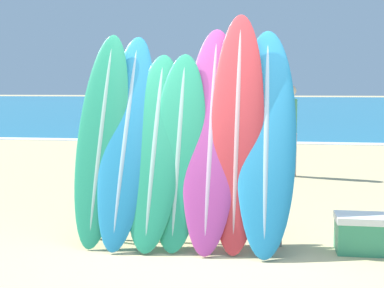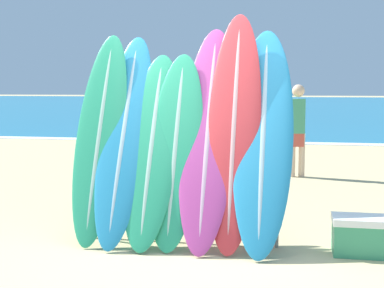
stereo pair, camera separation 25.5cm
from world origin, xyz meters
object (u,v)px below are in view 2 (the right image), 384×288
surfboard_slot_3 (176,148)px  surfboard_slot_5 (234,127)px  surfboard_rack (178,195)px  surfboard_slot_2 (152,147)px  person_near_water (298,127)px  person_mid_beach (226,109)px  surfboard_slot_4 (208,134)px  surfboard_slot_0 (100,135)px  cooler_box (363,235)px  surfboard_slot_1 (124,136)px  surfboard_slot_6 (263,136)px

surfboard_slot_3 → surfboard_slot_5: bearing=8.6°
surfboard_rack → surfboard_slot_2: (-0.27, 0.01, 0.49)m
person_near_water → person_mid_beach: size_ratio=0.90×
surfboard_slot_3 → surfboard_slot_4: surfboard_slot_4 is taller
surfboard_rack → surfboard_slot_0: size_ratio=0.94×
surfboard_rack → cooler_box: (1.82, -0.08, -0.31)m
surfboard_slot_2 → person_mid_beach: surfboard_slot_2 is taller
surfboard_rack → surfboard_slot_3: (-0.02, 0.01, 0.49)m
surfboard_rack → surfboard_slot_4: size_ratio=0.92×
surfboard_slot_1 → surfboard_slot_0: bearing=-178.7°
cooler_box → surfboard_slot_5: bearing=172.1°
surfboard_slot_1 → surfboard_slot_6: 1.44m
surfboard_slot_2 → surfboard_slot_3: (0.25, 0.00, -0.00)m
surfboard_slot_3 → cooler_box: bearing=-2.6°
surfboard_rack → surfboard_slot_5: surfboard_slot_5 is taller
surfboard_slot_1 → surfboard_slot_4: surfboard_slot_4 is taller
surfboard_slot_0 → surfboard_slot_4: size_ratio=0.97×
surfboard_slot_2 → surfboard_slot_5: (0.83, 0.09, 0.22)m
surfboard_slot_2 → person_near_water: surfboard_slot_2 is taller
surfboard_slot_3 → cooler_box: (1.84, -0.09, -0.79)m
surfboard_slot_4 → cooler_box: size_ratio=3.91×
surfboard_slot_0 → surfboard_slot_3: size_ratio=1.11×
surfboard_slot_4 → surfboard_slot_5: (0.26, 0.01, 0.07)m
surfboard_slot_2 → surfboard_slot_4: 0.59m
surfboard_slot_1 → person_mid_beach: size_ratio=1.21×
person_mid_beach → person_near_water: bearing=54.7°
surfboard_slot_3 → surfboard_slot_4: (0.32, 0.08, 0.14)m
surfboard_slot_5 → cooler_box: 1.62m
surfboard_rack → surfboard_slot_4: bearing=16.4°
surfboard_slot_3 → person_near_water: 4.44m
surfboard_slot_0 → surfboard_slot_4: 1.15m
surfboard_slot_6 → surfboard_slot_3: bearing=-175.2°
surfboard_slot_0 → surfboard_slot_5: surfboard_slot_5 is taller
person_mid_beach → cooler_box: (2.41, -8.87, -0.80)m
surfboard_slot_4 → surfboard_slot_6: bearing=-0.6°
surfboard_slot_0 → cooler_box: surfboard_slot_0 is taller
surfboard_slot_1 → surfboard_slot_4: bearing=1.6°
surfboard_slot_0 → surfboard_slot_4: surfboard_slot_4 is taller
surfboard_slot_1 → surfboard_slot_5: bearing=1.8°
person_near_water → person_mid_beach: 4.88m
surfboard_slot_2 → surfboard_slot_4: surfboard_slot_4 is taller
surfboard_rack → surfboard_slot_5: size_ratio=0.86×
surfboard_slot_3 → surfboard_slot_5: size_ratio=0.82×
surfboard_rack → surfboard_slot_0: (-0.85, 0.06, 0.60)m
surfboard_rack → person_mid_beach: bearing=93.8°
surfboard_slot_0 → surfboard_slot_6: 1.70m
surfboard_slot_2 → surfboard_slot_4: (0.57, 0.08, 0.14)m
cooler_box → person_near_water: bearing=97.7°
surfboard_slot_1 → cooler_box: size_ratio=3.79×
surfboard_rack → surfboard_slot_5: 0.91m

